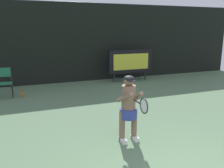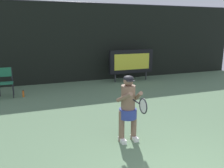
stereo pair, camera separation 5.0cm
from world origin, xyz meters
The scene contains 6 objects.
backdrop_screen centered at (0.00, 8.50, 1.81)m, with size 18.00×0.12×3.66m.
scoreboard centered at (2.55, 7.66, 0.95)m, with size 2.20×0.21×1.50m.
umpire_chair centered at (-2.95, 6.78, 0.62)m, with size 0.52×0.44×1.08m.
water_bottle centered at (-2.37, 6.54, 0.12)m, with size 0.07×0.07×0.27m.
tennis_player centered at (-0.17, 1.96, 0.83)m, with size 0.53×0.61×1.51m.
tennis_racket centered at (-0.17, 1.30, 1.04)m, with size 0.03×0.60×0.31m.
Camera 2 is at (-2.25, -2.58, 2.49)m, focal length 38.08 mm.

